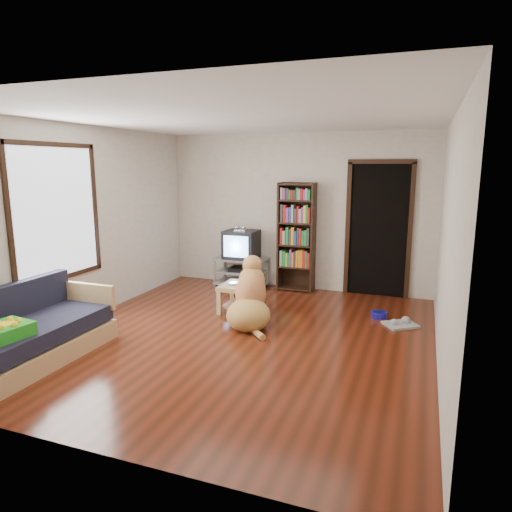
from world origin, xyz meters
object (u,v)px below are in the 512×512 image
(laptop, at_px, (240,284))
(bookshelf, at_px, (296,231))
(sofa, at_px, (32,336))
(green_cushion, at_px, (7,330))
(grey_rag, at_px, (401,325))
(crt_tv, at_px, (242,244))
(coffee_table, at_px, (241,293))
(dog, at_px, (250,300))
(dog_bowl, at_px, (379,315))
(tv_stand, at_px, (242,271))

(laptop, relative_size, bookshelf, 0.18)
(laptop, relative_size, sofa, 0.18)
(green_cushion, relative_size, grey_rag, 0.99)
(crt_tv, distance_m, coffee_table, 1.51)
(laptop, xyz_separation_m, dog, (0.31, -0.42, -0.08))
(laptop, distance_m, bookshelf, 1.61)
(grey_rag, xyz_separation_m, bookshelf, (-1.77, 1.24, 0.99))
(green_cushion, bearing_deg, laptop, 71.02)
(dog, bearing_deg, bookshelf, 86.58)
(grey_rag, xyz_separation_m, dog, (-1.88, -0.62, 0.32))
(dog_bowl, distance_m, sofa, 4.37)
(dog_bowl, xyz_separation_m, bookshelf, (-1.47, 0.99, 0.96))
(green_cushion, xyz_separation_m, coffee_table, (1.37, 2.72, -0.21))
(crt_tv, relative_size, dog, 0.56)
(green_cushion, distance_m, coffee_table, 3.05)
(laptop, relative_size, coffee_table, 0.59)
(dog_bowl, height_order, crt_tv, crt_tv)
(tv_stand, height_order, coffee_table, tv_stand)
(sofa, bearing_deg, tv_stand, 74.98)
(dog_bowl, relative_size, sofa, 0.12)
(grey_rag, xyz_separation_m, crt_tv, (-2.72, 1.17, 0.73))
(laptop, height_order, dog, dog)
(green_cushion, height_order, laptop, green_cushion)
(laptop, distance_m, crt_tv, 1.50)
(crt_tv, bearing_deg, laptop, -68.94)
(grey_rag, distance_m, coffee_table, 2.22)
(laptop, distance_m, sofa, 2.74)
(grey_rag, xyz_separation_m, coffee_table, (-2.20, -0.16, 0.27))
(dog_bowl, relative_size, bookshelf, 0.12)
(green_cushion, distance_m, laptop, 3.02)
(grey_rag, bearing_deg, sofa, -146.09)
(bookshelf, bearing_deg, dog, -93.42)
(crt_tv, relative_size, sofa, 0.32)
(green_cushion, xyz_separation_m, bookshelf, (1.80, 4.12, 0.51))
(crt_tv, bearing_deg, dog_bowl, -20.77)
(tv_stand, xyz_separation_m, bookshelf, (0.95, 0.09, 0.73))
(dog_bowl, height_order, grey_rag, dog_bowl)
(bookshelf, distance_m, coffee_table, 1.63)
(tv_stand, relative_size, crt_tv, 1.55)
(tv_stand, bearing_deg, sofa, -105.02)
(tv_stand, relative_size, sofa, 0.50)
(green_cushion, distance_m, dog, 2.83)
(tv_stand, bearing_deg, dog_bowl, -20.31)
(dog_bowl, distance_m, bookshelf, 2.02)
(tv_stand, bearing_deg, crt_tv, 90.00)
(coffee_table, bearing_deg, crt_tv, 111.50)
(bookshelf, xyz_separation_m, coffee_table, (-0.43, -1.40, -0.72))
(green_cushion, relative_size, laptop, 1.22)
(green_cushion, bearing_deg, dog_bowl, 51.86)
(dog_bowl, bearing_deg, coffee_table, -167.68)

